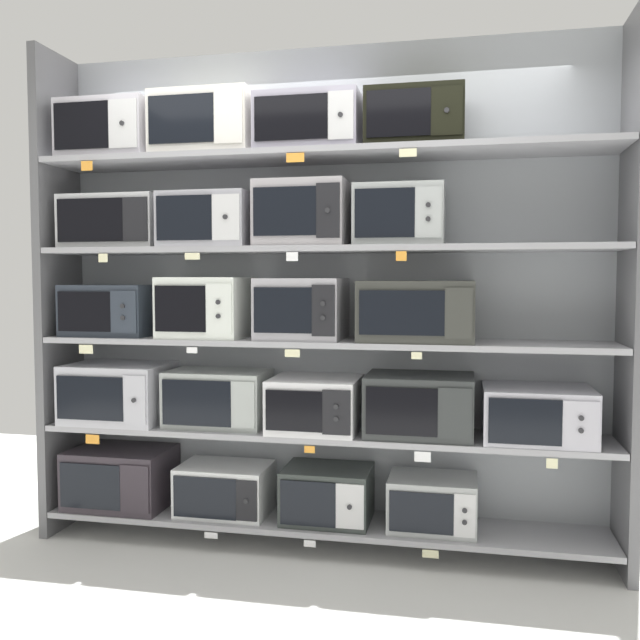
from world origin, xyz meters
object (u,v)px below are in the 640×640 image
object	(u,v)px
microwave_7	(420,405)
microwave_5	(218,398)
microwave_6	(316,404)
microwave_17	(111,132)
microwave_0	(121,477)
microwave_3	(433,503)
microwave_4	(119,392)
microwave_10	(206,307)
microwave_14	(211,221)
microwave_8	(537,414)
microwave_13	(116,222)
microwave_20	(415,120)
microwave_2	(327,494)
microwave_12	(417,311)
microwave_18	(206,125)
microwave_9	(112,310)
microwave_15	(304,215)
microwave_16	(400,216)
microwave_1	(225,489)
microwave_19	(310,124)
microwave_11	(302,309)

from	to	relation	value
microwave_7	microwave_5	bearing A→B (deg)	-179.99
microwave_6	microwave_17	size ratio (longest dim) A/B	0.91
microwave_0	microwave_3	bearing A→B (deg)	-0.00
microwave_7	microwave_17	xyz separation A→B (m)	(-1.69, -0.00, 1.45)
microwave_4	microwave_10	world-z (taller)	microwave_10
microwave_5	microwave_14	distance (m)	0.96
microwave_8	microwave_13	bearing A→B (deg)	180.00
microwave_10	microwave_20	world-z (taller)	microwave_20
microwave_0	microwave_2	world-z (taller)	microwave_0
microwave_12	microwave_2	bearing A→B (deg)	-179.95
microwave_18	microwave_10	bearing A→B (deg)	-179.71
microwave_9	microwave_18	bearing A→B (deg)	0.01
microwave_15	microwave_16	world-z (taller)	microwave_15
microwave_20	microwave_7	bearing A→B (deg)	0.20
microwave_1	microwave_18	bearing A→B (deg)	179.74
microwave_12	microwave_14	xyz separation A→B (m)	(-1.09, -0.00, 0.47)
microwave_2	microwave_4	world-z (taller)	microwave_4
microwave_1	microwave_18	size ratio (longest dim) A/B	0.91
microwave_1	microwave_0	bearing A→B (deg)	179.97
microwave_2	microwave_9	size ratio (longest dim) A/B	0.95
microwave_3	microwave_14	world-z (taller)	microwave_14
microwave_1	microwave_3	size ratio (longest dim) A/B	1.10
microwave_15	microwave_7	bearing A→B (deg)	-0.01
microwave_3	microwave_7	size ratio (longest dim) A/B	0.82
microwave_9	microwave_14	distance (m)	0.76
microwave_0	microwave_17	size ratio (longest dim) A/B	1.09
microwave_15	microwave_12	bearing A→B (deg)	0.01
microwave_13	microwave_16	bearing A→B (deg)	0.00
microwave_0	microwave_5	xyz separation A→B (m)	(0.58, -0.00, 0.47)
microwave_9	microwave_2	bearing A→B (deg)	-0.01
microwave_17	microwave_20	distance (m)	1.66
microwave_17	microwave_19	world-z (taller)	microwave_17
microwave_7	microwave_10	size ratio (longest dim) A/B	1.22
microwave_8	microwave_17	world-z (taller)	microwave_17
microwave_3	microwave_4	distance (m)	1.81
microwave_0	microwave_13	xyz separation A→B (m)	(0.00, -0.00, 1.43)
microwave_4	microwave_13	world-z (taller)	microwave_13
microwave_7	microwave_19	bearing A→B (deg)	-180.00
microwave_4	microwave_19	xyz separation A→B (m)	(1.10, -0.00, 1.43)
microwave_11	microwave_6	bearing A→B (deg)	-0.04
microwave_8	microwave_12	distance (m)	0.78
microwave_6	microwave_16	size ratio (longest dim) A/B	1.03
microwave_6	microwave_20	size ratio (longest dim) A/B	0.95
microwave_9	microwave_10	xyz separation A→B (m)	(0.55, 0.00, 0.02)
microwave_0	microwave_15	distance (m)	1.80
microwave_8	microwave_15	bearing A→B (deg)	179.98
microwave_9	microwave_14	bearing A→B (deg)	-0.01
microwave_7	microwave_13	world-z (taller)	microwave_13
microwave_14	microwave_16	xyz separation A→B (m)	(1.01, -0.00, 0.01)
microwave_18	microwave_19	world-z (taller)	microwave_18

